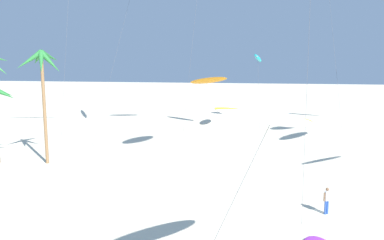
# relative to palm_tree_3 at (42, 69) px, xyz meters

# --- Properties ---
(palm_tree_3) EXTENTS (3.96, 4.48, 10.44)m
(palm_tree_3) POSITION_rel_palm_tree_3_xyz_m (0.00, 0.00, 0.00)
(palm_tree_3) COLOR olive
(palm_tree_3) RESTS_ON ground
(flying_kite_0) EXTENTS (6.53, 11.48, 7.42)m
(flying_kite_0) POSITION_rel_palm_tree_3_xyz_m (12.53, 22.50, -2.29)
(flying_kite_0) COLOR orange
(flying_kite_0) RESTS_ON ground
(flying_kite_3) EXTENTS (5.83, 5.98, 8.78)m
(flying_kite_3) POSITION_rel_palm_tree_3_xyz_m (19.37, -20.31, -0.91)
(flying_kite_3) COLOR white
(flying_kite_3) RESTS_ON ground
(flying_kite_7) EXTENTS (1.45, 8.30, 10.33)m
(flying_kite_7) POSITION_rel_palm_tree_3_xyz_m (19.34, 16.93, 0.87)
(flying_kite_7) COLOR #19B2B7
(flying_kite_7) RESTS_ON ground
(person_foreground_walker) EXTENTS (0.45, 0.33, 1.73)m
(person_foreground_walker) POSITION_rel_palm_tree_3_xyz_m (23.49, -8.87, -7.78)
(person_foreground_walker) COLOR #284CA3
(person_foreground_walker) RESTS_ON ground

